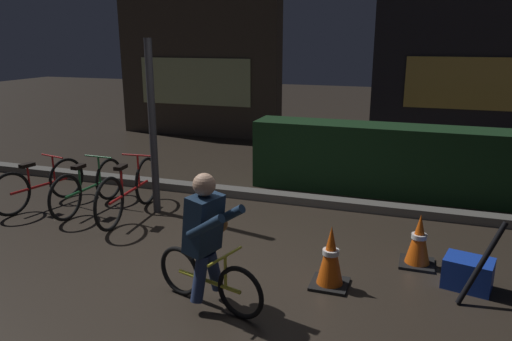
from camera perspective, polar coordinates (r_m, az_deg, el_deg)
ground_plane at (r=5.37m, az=-4.18°, el=-10.74°), size 40.00×40.00×0.00m
sidewalk_curb at (r=7.27m, az=2.62°, el=-3.09°), size 12.00×0.24×0.12m
hedge_row at (r=7.74m, az=17.50°, el=1.00°), size 4.80×0.70×1.07m
storefront_left at (r=12.11m, az=-6.71°, el=13.01°), size 4.05×0.54×3.78m
storefront_right at (r=11.69m, az=25.91°, el=13.31°), size 4.82×0.54×4.51m
street_post at (r=6.68m, az=-11.99°, el=4.80°), size 0.10×0.10×2.35m
parked_bike_leftmost at (r=7.61m, az=-23.95°, el=-1.54°), size 0.46×1.49×0.70m
parked_bike_left_mid at (r=7.23m, az=-18.98°, el=-1.82°), size 0.46×1.55×0.72m
parked_bike_center_left at (r=6.78m, az=-14.58°, el=-2.30°), size 0.46×1.73×0.80m
traffic_cone_near at (r=4.84m, az=8.72°, el=-9.99°), size 0.36×0.36×0.62m
traffic_cone_far at (r=5.49m, az=18.49°, el=-7.81°), size 0.36×0.36×0.57m
blue_crate at (r=5.24m, az=23.53°, el=-10.94°), size 0.50×0.41×0.30m
cyclist at (r=4.37m, az=-5.72°, el=-8.06°), size 1.16×0.62×1.25m
closed_umbrella at (r=4.93m, az=24.87°, el=-9.81°), size 0.40×0.31×0.77m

